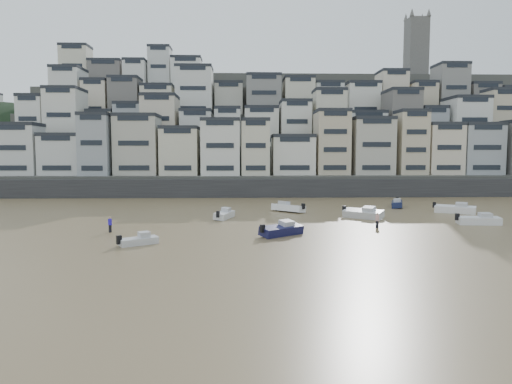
{
  "coord_description": "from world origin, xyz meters",
  "views": [
    {
      "loc": [
        0.67,
        -23.4,
        8.59
      ],
      "look_at": [
        2.32,
        30.0,
        4.0
      ],
      "focal_mm": 32.0,
      "sensor_mm": 36.0,
      "label": 1
    }
  ],
  "objects_px": {
    "boat_f": "(224,213)",
    "boat_g": "(455,208)",
    "boat_i": "(397,203)",
    "person_blue": "(110,224)",
    "person_pink": "(377,220)",
    "boat_d": "(479,219)",
    "boat_e": "(363,213)",
    "boat_j": "(139,239)",
    "boat_h": "(288,207)",
    "boat_c": "(281,228)"
  },
  "relations": [
    {
      "from": "boat_e",
      "to": "boat_j",
      "type": "distance_m",
      "value": 30.41
    },
    {
      "from": "boat_d",
      "to": "boat_f",
      "type": "bearing_deg",
      "value": 174.19
    },
    {
      "from": "boat_d",
      "to": "boat_h",
      "type": "bearing_deg",
      "value": 154.96
    },
    {
      "from": "boat_g",
      "to": "boat_d",
      "type": "bearing_deg",
      "value": -71.01
    },
    {
      "from": "boat_h",
      "to": "person_blue",
      "type": "height_order",
      "value": "person_blue"
    },
    {
      "from": "boat_h",
      "to": "person_blue",
      "type": "distance_m",
      "value": 26.88
    },
    {
      "from": "boat_d",
      "to": "person_blue",
      "type": "relative_size",
      "value": 3.09
    },
    {
      "from": "boat_g",
      "to": "boat_d",
      "type": "relative_size",
      "value": 1.1
    },
    {
      "from": "person_pink",
      "to": "boat_f",
      "type": "bearing_deg",
      "value": 155.77
    },
    {
      "from": "boat_d",
      "to": "boat_i",
      "type": "distance_m",
      "value": 18.17
    },
    {
      "from": "boat_d",
      "to": "boat_g",
      "type": "bearing_deg",
      "value": 84.25
    },
    {
      "from": "boat_d",
      "to": "boat_j",
      "type": "distance_m",
      "value": 39.63
    },
    {
      "from": "person_blue",
      "to": "boat_j",
      "type": "bearing_deg",
      "value": -56.07
    },
    {
      "from": "person_pink",
      "to": "boat_h",
      "type": "bearing_deg",
      "value": 120.82
    },
    {
      "from": "boat_e",
      "to": "boat_h",
      "type": "distance_m",
      "value": 11.58
    },
    {
      "from": "boat_e",
      "to": "boat_f",
      "type": "height_order",
      "value": "boat_e"
    },
    {
      "from": "boat_d",
      "to": "boat_i",
      "type": "height_order",
      "value": "boat_d"
    },
    {
      "from": "boat_c",
      "to": "boat_d",
      "type": "height_order",
      "value": "boat_c"
    },
    {
      "from": "boat_i",
      "to": "boat_h",
      "type": "distance_m",
      "value": 18.56
    },
    {
      "from": "boat_h",
      "to": "boat_d",
      "type": "bearing_deg",
      "value": -167.26
    },
    {
      "from": "boat_g",
      "to": "boat_j",
      "type": "bearing_deg",
      "value": -122.07
    },
    {
      "from": "boat_c",
      "to": "boat_h",
      "type": "bearing_deg",
      "value": 44.76
    },
    {
      "from": "boat_i",
      "to": "boat_j",
      "type": "distance_m",
      "value": 44.69
    },
    {
      "from": "boat_j",
      "to": "boat_d",
      "type": "bearing_deg",
      "value": -17.65
    },
    {
      "from": "boat_f",
      "to": "person_blue",
      "type": "height_order",
      "value": "person_blue"
    },
    {
      "from": "boat_h",
      "to": "boat_f",
      "type": "bearing_deg",
      "value": 79.17
    },
    {
      "from": "boat_g",
      "to": "boat_h",
      "type": "bearing_deg",
      "value": -155.5
    },
    {
      "from": "boat_e",
      "to": "boat_c",
      "type": "xyz_separation_m",
      "value": [
        -11.8,
        -12.05,
        -0.03
      ]
    },
    {
      "from": "boat_h",
      "to": "person_pink",
      "type": "xyz_separation_m",
      "value": [
        8.75,
        -14.66,
        0.1
      ]
    },
    {
      "from": "boat_i",
      "to": "boat_d",
      "type": "bearing_deg",
      "value": 32.19
    },
    {
      "from": "boat_i",
      "to": "person_pink",
      "type": "distance_m",
      "value": 21.76
    },
    {
      "from": "boat_g",
      "to": "boat_c",
      "type": "bearing_deg",
      "value": -117.34
    },
    {
      "from": "boat_e",
      "to": "boat_c",
      "type": "height_order",
      "value": "boat_e"
    },
    {
      "from": "boat_f",
      "to": "person_pink",
      "type": "height_order",
      "value": "person_pink"
    },
    {
      "from": "boat_f",
      "to": "boat_g",
      "type": "bearing_deg",
      "value": -64.6
    },
    {
      "from": "boat_c",
      "to": "boat_d",
      "type": "xyz_separation_m",
      "value": [
        24.32,
        6.51,
        -0.01
      ]
    },
    {
      "from": "boat_i",
      "to": "boat_g",
      "type": "bearing_deg",
      "value": 58.35
    },
    {
      "from": "boat_c",
      "to": "person_pink",
      "type": "relative_size",
      "value": 3.13
    },
    {
      "from": "boat_j",
      "to": "boat_h",
      "type": "height_order",
      "value": "boat_h"
    },
    {
      "from": "boat_e",
      "to": "boat_i",
      "type": "bearing_deg",
      "value": 92.42
    },
    {
      "from": "boat_e",
      "to": "boat_c",
      "type": "distance_m",
      "value": 16.87
    },
    {
      "from": "boat_i",
      "to": "person_blue",
      "type": "distance_m",
      "value": 44.6
    },
    {
      "from": "boat_f",
      "to": "person_pink",
      "type": "distance_m",
      "value": 19.56
    },
    {
      "from": "boat_i",
      "to": "person_pink",
      "type": "bearing_deg",
      "value": -4.64
    },
    {
      "from": "boat_e",
      "to": "person_pink",
      "type": "xyz_separation_m",
      "value": [
        -0.39,
        -7.55,
        0.09
      ]
    },
    {
      "from": "boat_j",
      "to": "boat_h",
      "type": "relative_size",
      "value": 0.7
    },
    {
      "from": "boat_f",
      "to": "boat_j",
      "type": "bearing_deg",
      "value": 174.33
    },
    {
      "from": "boat_g",
      "to": "boat_c",
      "type": "distance_m",
      "value": 31.29
    },
    {
      "from": "boat_e",
      "to": "boat_f",
      "type": "bearing_deg",
      "value": -143.6
    },
    {
      "from": "boat_d",
      "to": "boat_c",
      "type": "bearing_deg",
      "value": -159.75
    }
  ]
}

